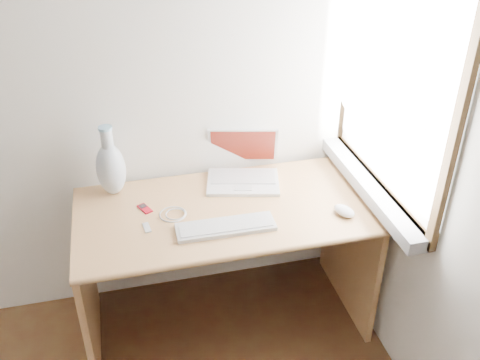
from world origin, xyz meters
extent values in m
cube|color=white|center=(1.75, 1.30, 1.32)|extent=(0.01, 0.90, 1.00)
cube|color=#98989B|center=(1.69, 1.30, 0.79)|extent=(0.10, 0.96, 0.06)
cube|color=white|center=(1.67, 1.30, 1.35)|extent=(0.02, 0.84, 0.92)
cube|color=tan|center=(1.02, 1.38, 0.71)|extent=(1.36, 0.68, 0.03)
cube|color=tan|center=(0.35, 1.38, 0.35)|extent=(0.03, 0.64, 0.69)
cube|color=tan|center=(1.68, 1.38, 0.35)|extent=(0.03, 0.64, 0.69)
cube|color=tan|center=(1.02, 1.71, 0.47)|extent=(1.31, 0.03, 0.45)
cube|color=white|center=(1.15, 1.57, 0.73)|extent=(0.40, 0.32, 0.02)
cube|color=silver|center=(1.15, 1.57, 0.74)|extent=(0.34, 0.21, 0.00)
cube|color=white|center=(1.15, 1.69, 0.85)|extent=(0.36, 0.17, 0.22)
cube|color=maroon|center=(1.15, 1.69, 0.85)|extent=(0.33, 0.15, 0.20)
cube|color=silver|center=(0.99, 1.22, 0.73)|extent=(0.44, 0.14, 0.02)
cube|color=silver|center=(0.99, 1.22, 0.74)|extent=(0.40, 0.11, 0.00)
ellipsoid|color=white|center=(1.53, 1.20, 0.74)|extent=(0.10, 0.13, 0.04)
cube|color=#A90B1C|center=(0.66, 1.46, 0.72)|extent=(0.07, 0.09, 0.01)
cube|color=black|center=(0.66, 1.46, 0.73)|extent=(0.04, 0.04, 0.00)
torus|color=silver|center=(0.78, 1.38, 0.72)|extent=(0.13, 0.13, 0.01)
cube|color=silver|center=(0.65, 1.31, 0.72)|extent=(0.04, 0.08, 0.01)
ellipsoid|color=silver|center=(0.53, 1.63, 0.85)|extent=(0.14, 0.14, 0.26)
cylinder|color=silver|center=(0.53, 1.63, 1.01)|extent=(0.05, 0.05, 0.11)
cylinder|color=#8BC0DE|center=(0.53, 1.63, 1.07)|extent=(0.06, 0.06, 0.01)
camera|label=1|loc=(0.60, -0.62, 2.12)|focal=40.00mm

